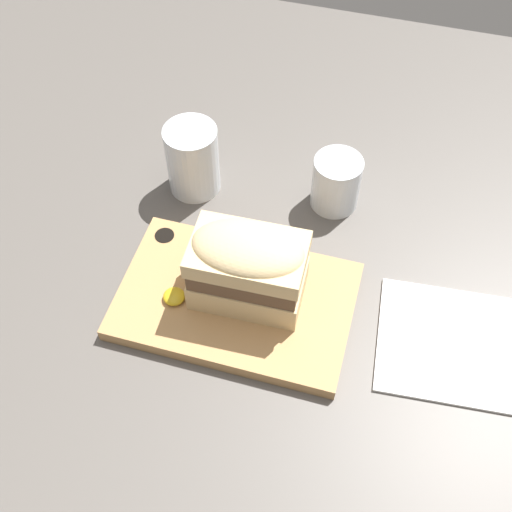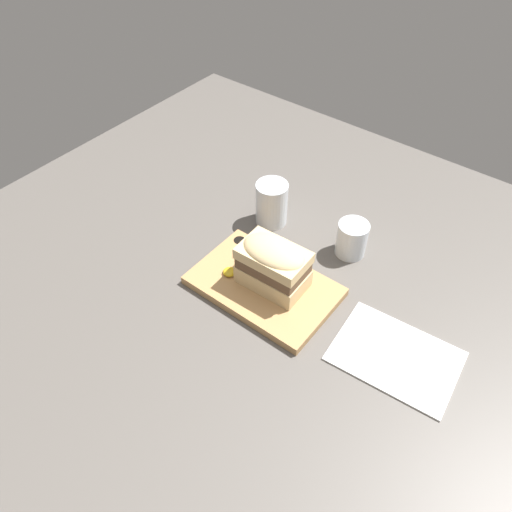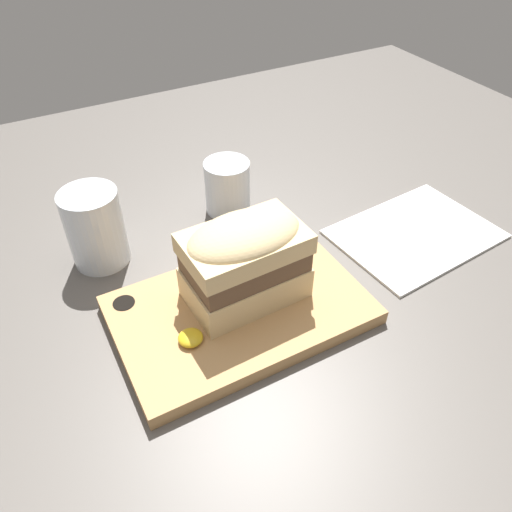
% 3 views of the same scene
% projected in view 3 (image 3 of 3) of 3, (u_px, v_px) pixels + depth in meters
% --- Properties ---
extents(dining_table, '(1.49, 1.29, 0.02)m').
position_uv_depth(dining_table, '(261.00, 305.00, 0.61)').
color(dining_table, '#56514C').
rests_on(dining_table, ground).
extents(serving_board, '(0.28, 0.18, 0.02)m').
position_uv_depth(serving_board, '(239.00, 310.00, 0.58)').
color(serving_board, tan).
rests_on(serving_board, dining_table).
extents(sandwich, '(0.13, 0.09, 0.10)m').
position_uv_depth(sandwich, '(246.00, 259.00, 0.54)').
color(sandwich, '#DBBC84').
rests_on(sandwich, serving_board).
extents(mustard_dollop, '(0.03, 0.03, 0.01)m').
position_uv_depth(mustard_dollop, '(191.00, 338.00, 0.53)').
color(mustard_dollop, gold).
rests_on(mustard_dollop, serving_board).
extents(water_glass, '(0.07, 0.07, 0.10)m').
position_uv_depth(water_glass, '(96.00, 232.00, 0.63)').
color(water_glass, silver).
rests_on(water_glass, dining_table).
extents(wine_glass, '(0.07, 0.07, 0.08)m').
position_uv_depth(wine_glass, '(228.00, 189.00, 0.72)').
color(wine_glass, silver).
rests_on(wine_glass, dining_table).
extents(napkin, '(0.23, 0.17, 0.00)m').
position_uv_depth(napkin, '(415.00, 234.00, 0.70)').
color(napkin, white).
rests_on(napkin, dining_table).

